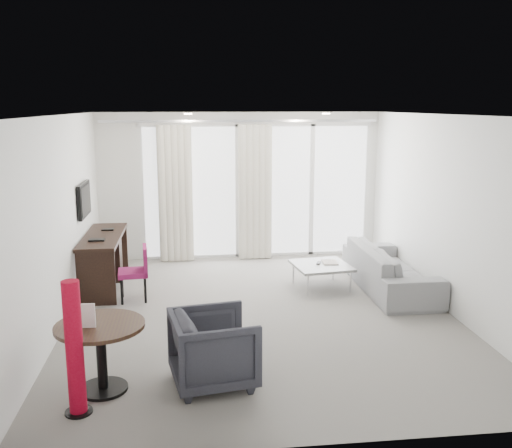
{
  "coord_description": "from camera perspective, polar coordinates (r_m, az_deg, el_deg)",
  "views": [
    {
      "loc": [
        -0.91,
        -7.09,
        2.72
      ],
      "look_at": [
        0.0,
        0.6,
        1.1
      ],
      "focal_mm": 40.0,
      "sensor_mm": 36.0,
      "label": 1
    }
  ],
  "objects": [
    {
      "name": "tv",
      "position": [
        8.78,
        -16.81,
        2.34
      ],
      "size": [
        0.05,
        0.8,
        0.5
      ],
      "primitive_type": null,
      "color": "black",
      "rests_on": "wall_left"
    },
    {
      "name": "floor",
      "position": [
        7.65,
        0.54,
        -9.02
      ],
      "size": [
        5.0,
        6.0,
        0.0
      ],
      "primitive_type": "cube",
      "color": "slate",
      "rests_on": "ground"
    },
    {
      "name": "curtain_right",
      "position": [
        10.09,
        -0.08,
        3.16
      ],
      "size": [
        0.6,
        0.2,
        2.38
      ],
      "primitive_type": null,
      "color": "beige",
      "rests_on": "ground"
    },
    {
      "name": "curtain_track",
      "position": [
        9.95,
        -1.53,
        10.27
      ],
      "size": [
        4.8,
        0.04,
        0.04
      ],
      "primitive_type": null,
      "color": "#B2B2B7",
      "rests_on": "ceiling"
    },
    {
      "name": "ceiling",
      "position": [
        7.15,
        0.58,
        10.85
      ],
      "size": [
        5.0,
        6.0,
        0.0
      ],
      "primitive_type": "cube",
      "color": "white",
      "rests_on": "ground"
    },
    {
      "name": "wall_front",
      "position": [
        4.42,
        5.56,
        -6.99
      ],
      "size": [
        5.0,
        0.0,
        2.6
      ],
      "primitive_type": "cube",
      "color": "silver",
      "rests_on": "ground"
    },
    {
      "name": "wall_left",
      "position": [
        7.4,
        -19.02,
        0.1
      ],
      "size": [
        0.0,
        6.0,
        2.6
      ],
      "primitive_type": "cube",
      "color": "silver",
      "rests_on": "ground"
    },
    {
      "name": "window_panel",
      "position": [
        10.26,
        0.09,
        3.3
      ],
      "size": [
        4.0,
        0.02,
        2.38
      ],
      "primitive_type": null,
      "color": "white",
      "rests_on": "ground"
    },
    {
      "name": "red_lamp",
      "position": [
        5.38,
        -17.7,
        -11.78
      ],
      "size": [
        0.32,
        0.32,
        1.24
      ],
      "primitive_type": "cylinder",
      "rotation": [
        0.0,
        0.0,
        0.38
      ],
      "color": "#A1071F",
      "rests_on": "floor"
    },
    {
      "name": "sofa",
      "position": [
        8.78,
        13.25,
        -4.34
      ],
      "size": [
        0.86,
        2.21,
        0.65
      ],
      "primitive_type": "imported",
      "rotation": [
        0.0,
        0.0,
        1.57
      ],
      "color": "gray",
      "rests_on": "floor"
    },
    {
      "name": "coffee_table",
      "position": [
        8.72,
        6.53,
        -5.18
      ],
      "size": [
        0.91,
        0.91,
        0.36
      ],
      "primitive_type": null,
      "rotation": [
        0.0,
        0.0,
        0.14
      ],
      "color": "gray",
      "rests_on": "floor"
    },
    {
      "name": "menu_card",
      "position": [
        5.62,
        -16.37,
        -9.54
      ],
      "size": [
        0.13,
        0.03,
        0.23
      ],
      "primitive_type": null,
      "rotation": [
        0.0,
        0.0,
        -0.05
      ],
      "color": "white",
      "rests_on": "round_table"
    },
    {
      "name": "downlight_a",
      "position": [
        8.69,
        -6.81,
        10.88
      ],
      "size": [
        0.12,
        0.12,
        0.02
      ],
      "primitive_type": "cylinder",
      "color": "#FFE0B2",
      "rests_on": "ceiling"
    },
    {
      "name": "rattan_chair_b",
      "position": [
        12.47,
        7.69,
        1.07
      ],
      "size": [
        0.71,
        0.71,
        0.83
      ],
      "primitive_type": null,
      "rotation": [
        0.0,
        0.0,
        -0.32
      ],
      "color": "#543421",
      "rests_on": "terrace_slab"
    },
    {
      "name": "remote",
      "position": [
        8.72,
        6.29,
        -3.96
      ],
      "size": [
        0.09,
        0.15,
        0.02
      ],
      "primitive_type": null,
      "rotation": [
        0.0,
        0.0,
        -0.36
      ],
      "color": "black",
      "rests_on": "coffee_table"
    },
    {
      "name": "curtain_left",
      "position": [
        10.03,
        -8.06,
        2.99
      ],
      "size": [
        0.6,
        0.2,
        2.38
      ],
      "primitive_type": null,
      "color": "beige",
      "rests_on": "ground"
    },
    {
      "name": "window_frame",
      "position": [
        10.24,
        0.1,
        3.29
      ],
      "size": [
        4.1,
        0.06,
        2.44
      ],
      "primitive_type": null,
      "color": "white",
      "rests_on": "ground"
    },
    {
      "name": "balustrade",
      "position": [
        13.28,
        -1.44,
        2.2
      ],
      "size": [
        5.5,
        0.06,
        1.05
      ],
      "primitive_type": null,
      "color": "#B2B2B7",
      "rests_on": "terrace_slab"
    },
    {
      "name": "desk_chair",
      "position": [
        8.24,
        -12.21,
        -4.86
      ],
      "size": [
        0.46,
        0.44,
        0.78
      ],
      "primitive_type": null,
      "rotation": [
        0.0,
        0.0,
        0.09
      ],
      "color": "#80164A",
      "rests_on": "floor"
    },
    {
      "name": "wall_right",
      "position": [
        8.0,
        18.63,
        0.96
      ],
      "size": [
        0.0,
        6.0,
        2.6
      ],
      "primitive_type": "cube",
      "color": "silver",
      "rests_on": "ground"
    },
    {
      "name": "tub_armchair",
      "position": [
        5.76,
        -4.25,
        -12.34
      ],
      "size": [
        0.93,
        0.91,
        0.73
      ],
      "primitive_type": "imported",
      "rotation": [
        0.0,
        0.0,
        1.74
      ],
      "color": "#27282F",
      "rests_on": "floor"
    },
    {
      "name": "rattan_chair_a",
      "position": [
        11.63,
        2.17,
        0.18
      ],
      "size": [
        0.54,
        0.54,
        0.75
      ],
      "primitive_type": null,
      "rotation": [
        0.0,
        0.0,
        0.06
      ],
      "color": "#543421",
      "rests_on": "terrace_slab"
    },
    {
      "name": "desk",
      "position": [
        8.91,
        -14.92,
        -3.63
      ],
      "size": [
        0.54,
        1.74,
        0.81
      ],
      "primitive_type": null,
      "color": "black",
      "rests_on": "floor"
    },
    {
      "name": "round_table",
      "position": [
        5.82,
        -15.18,
        -12.75
      ],
      "size": [
        0.96,
        0.96,
        0.68
      ],
      "primitive_type": null,
      "rotation": [
        0.0,
        0.0,
        0.13
      ],
      "color": "#321F14",
      "rests_on": "floor"
    },
    {
      "name": "magazine",
      "position": [
        8.78,
        7.4,
        -3.88
      ],
      "size": [
        0.23,
        0.29,
        0.02
      ],
      "primitive_type": null,
      "rotation": [
        0.0,
        0.0,
        -0.07
      ],
      "color": "gray",
      "rests_on": "coffee_table"
    },
    {
      "name": "downlight_b",
      "position": [
        8.94,
        7.02,
        10.9
      ],
      "size": [
        0.12,
        0.12,
        0.02
      ],
      "primitive_type": "cylinder",
      "color": "#FFE0B2",
      "rests_on": "ceiling"
    },
    {
      "name": "terrace_slab",
      "position": [
        11.98,
        -0.78,
        -1.59
      ],
      "size": [
        5.6,
        3.0,
        0.12
      ],
      "primitive_type": "cube",
      "color": "#4D4D50",
      "rests_on": "ground"
    },
    {
      "name": "rattan_table",
      "position": [
        11.72,
        4.4,
        -0.33
      ],
      "size": [
        0.59,
        0.59,
        0.52
      ],
      "primitive_type": null,
      "rotation": [
        0.0,
        0.0,
        -0.16
      ],
      "color": "#543421",
      "rests_on": "terrace_slab"
    }
  ]
}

